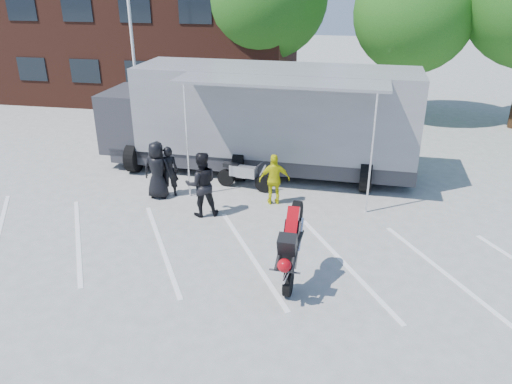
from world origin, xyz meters
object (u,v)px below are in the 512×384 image
(stunt_bike_rider, at_px, (293,277))
(spectator_hivis, at_px, (274,179))
(parked_motorcycle, at_px, (245,189))
(spectator_leather_b, at_px, (169,171))
(transporter_truck, at_px, (262,170))
(spectator_leather_a, at_px, (157,170))
(tree_mid, at_px, (414,13))
(flagpole, at_px, (136,16))
(spectator_leather_c, at_px, (202,184))

(stunt_bike_rider, distance_m, spectator_hivis, 4.24)
(parked_motorcycle, bearing_deg, spectator_leather_b, 124.15)
(transporter_truck, relative_size, spectator_leather_a, 6.31)
(transporter_truck, bearing_deg, parked_motorcycle, -96.10)
(tree_mid, bearing_deg, parked_motorcycle, -120.65)
(transporter_truck, relative_size, spectator_leather_b, 7.02)
(tree_mid, relative_size, spectator_hivis, 4.75)
(flagpole, relative_size, stunt_bike_rider, 3.72)
(tree_mid, distance_m, transporter_truck, 10.94)
(stunt_bike_rider, bearing_deg, transporter_truck, 109.58)
(parked_motorcycle, xyz_separation_m, spectator_leather_c, (-0.83, -2.11, 0.98))
(tree_mid, height_order, transporter_truck, tree_mid)
(tree_mid, bearing_deg, spectator_hivis, -113.52)
(transporter_truck, bearing_deg, spectator_leather_a, -131.72)
(transporter_truck, height_order, stunt_bike_rider, transporter_truck)
(flagpole, distance_m, spectator_leather_b, 7.81)
(parked_motorcycle, bearing_deg, spectator_leather_a, 125.61)
(tree_mid, relative_size, spectator_leather_a, 4.14)
(transporter_truck, height_order, spectator_leather_a, transporter_truck)
(flagpole, relative_size, spectator_leather_a, 4.31)
(flagpole, height_order, parked_motorcycle, flagpole)
(flagpole, height_order, spectator_leather_a, flagpole)
(parked_motorcycle, bearing_deg, spectator_hivis, -117.84)
(spectator_leather_c, bearing_deg, flagpole, -78.33)
(spectator_leather_a, bearing_deg, transporter_truck, -135.62)
(stunt_bike_rider, height_order, spectator_hivis, spectator_hivis)
(transporter_truck, bearing_deg, spectator_leather_b, -130.54)
(spectator_leather_c, bearing_deg, spectator_leather_b, -60.89)
(stunt_bike_rider, distance_m, spectator_leather_c, 4.29)
(parked_motorcycle, height_order, spectator_leather_a, spectator_leather_a)
(flagpole, height_order, spectator_leather_b, flagpole)
(tree_mid, relative_size, stunt_bike_rider, 3.57)
(transporter_truck, height_order, spectator_leather_b, transporter_truck)
(spectator_hivis, bearing_deg, tree_mid, -128.98)
(tree_mid, height_order, spectator_leather_c, tree_mid)
(tree_mid, relative_size, spectator_leather_b, 4.61)
(flagpole, bearing_deg, transporter_truck, -27.94)
(transporter_truck, bearing_deg, tree_mid, 57.03)
(spectator_leather_a, xyz_separation_m, spectator_hivis, (3.71, 0.20, -0.12))
(tree_mid, xyz_separation_m, spectator_hivis, (-4.69, -10.78, -4.14))
(flagpole, height_order, transporter_truck, flagpole)
(transporter_truck, xyz_separation_m, spectator_leather_c, (-1.09, -3.94, 0.98))
(parked_motorcycle, height_order, spectator_hivis, spectator_hivis)
(tree_mid, bearing_deg, spectator_leather_b, -126.94)
(spectator_leather_b, bearing_deg, flagpole, -79.19)
(stunt_bike_rider, relative_size, spectator_hivis, 1.33)
(stunt_bike_rider, bearing_deg, spectator_leather_c, 140.42)
(transporter_truck, height_order, parked_motorcycle, transporter_truck)
(tree_mid, distance_m, spectator_leather_c, 14.24)
(stunt_bike_rider, xyz_separation_m, spectator_leather_c, (-3.06, 2.85, 0.98))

